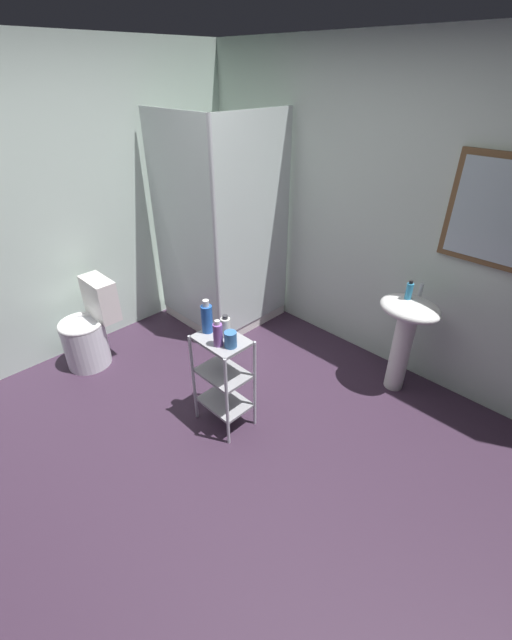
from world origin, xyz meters
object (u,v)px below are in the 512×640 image
(pedestal_sink, at_px, (406,327))
(toilet, at_px, (89,331))
(storage_cart, at_px, (223,375))
(shower_stall, at_px, (223,279))
(lotion_bottle_white, at_px, (226,327))
(hand_soap_bottle, at_px, (409,291))
(rinse_cup, at_px, (231,339))
(shampoo_bottle_blue, at_px, (207,318))
(conditioner_bottle_purple, at_px, (218,334))

(pedestal_sink, relative_size, toilet, 1.07)
(storage_cart, bearing_deg, toilet, -166.34)
(toilet, relative_size, storage_cart, 1.03)
(shower_stall, bearing_deg, lotion_bottle_white, -39.83)
(lotion_bottle_white, bearing_deg, shower_stall, 140.17)
(pedestal_sink, distance_m, hand_soap_bottle, 0.30)
(shower_stall, xyz_separation_m, pedestal_sink, (1.80, 0.29, 0.12))
(lotion_bottle_white, distance_m, rinse_cup, 0.13)
(shower_stall, distance_m, rinse_cup, 1.58)
(hand_soap_bottle, height_order, lotion_bottle_white, hand_soap_bottle)
(shower_stall, height_order, lotion_bottle_white, shower_stall)
(pedestal_sink, relative_size, hand_soap_bottle, 5.46)
(hand_soap_bottle, relative_size, rinse_cup, 1.37)
(shower_stall, relative_size, rinse_cup, 18.45)
(shampoo_bottle_blue, bearing_deg, storage_cart, 1.58)
(conditioner_bottle_purple, bearing_deg, lotion_bottle_white, 113.22)
(pedestal_sink, relative_size, shampoo_bottle_blue, 3.36)
(hand_soap_bottle, bearing_deg, shampoo_bottle_blue, -122.23)
(pedestal_sink, xyz_separation_m, storage_cart, (-0.70, -1.25, -0.14))
(shower_stall, relative_size, conditioner_bottle_purple, 10.80)
(shower_stall, relative_size, pedestal_sink, 2.47)
(hand_soap_bottle, xyz_separation_m, conditioner_bottle_purple, (-0.62, -1.31, -0.05))
(conditioner_bottle_purple, bearing_deg, rinse_cup, 33.78)
(storage_cart, distance_m, lotion_bottle_white, 0.38)
(pedestal_sink, height_order, storage_cart, pedestal_sink)
(shower_stall, distance_m, conditioner_bottle_purple, 1.57)
(storage_cart, height_order, rinse_cup, rinse_cup)
(conditioner_bottle_purple, bearing_deg, toilet, -168.93)
(hand_soap_bottle, distance_m, conditioner_bottle_purple, 1.45)
(hand_soap_bottle, bearing_deg, lotion_bottle_white, -118.78)
(pedestal_sink, relative_size, lotion_bottle_white, 5.09)
(storage_cart, relative_size, lotion_bottle_white, 4.65)
(shower_stall, relative_size, hand_soap_bottle, 13.49)
(toilet, xyz_separation_m, conditioner_bottle_purple, (1.43, 0.28, 0.51))
(hand_soap_bottle, xyz_separation_m, rinse_cup, (-0.55, -1.27, -0.08))
(storage_cart, xyz_separation_m, shampoo_bottle_blue, (-0.14, -0.00, 0.41))
(storage_cart, relative_size, conditioner_bottle_purple, 4.00)
(hand_soap_bottle, bearing_deg, conditioner_bottle_purple, -115.26)
(toilet, distance_m, conditioner_bottle_purple, 1.54)
(shower_stall, xyz_separation_m, rinse_cup, (1.20, -0.97, 0.33))
(conditioner_bottle_purple, bearing_deg, pedestal_sink, 63.25)
(conditioner_bottle_purple, bearing_deg, storage_cart, 123.18)
(lotion_bottle_white, bearing_deg, storage_cart, -81.87)
(toilet, height_order, conditioner_bottle_purple, conditioner_bottle_purple)
(pedestal_sink, height_order, hand_soap_bottle, hand_soap_bottle)
(pedestal_sink, height_order, rinse_cup, rinse_cup)
(conditioner_bottle_purple, distance_m, shampoo_bottle_blue, 0.18)
(conditioner_bottle_purple, xyz_separation_m, shampoo_bottle_blue, (-0.17, 0.05, 0.02))
(hand_soap_bottle, relative_size, lotion_bottle_white, 0.93)
(pedestal_sink, xyz_separation_m, shampoo_bottle_blue, (-0.83, -1.25, 0.27))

